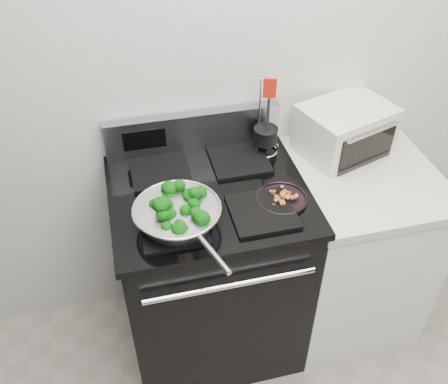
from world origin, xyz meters
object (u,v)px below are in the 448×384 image
object	(u,v)px
skillet	(178,214)
gas_range	(211,268)
utensil_holder	(265,139)
toaster_oven	(345,129)
bacon_plate	(282,197)

from	to	relation	value
skillet	gas_range	bearing A→B (deg)	28.71
skillet	utensil_holder	size ratio (longest dim) A/B	1.38
skillet	toaster_oven	xyz separation A→B (m)	(0.80, 0.34, 0.03)
gas_range	toaster_oven	size ratio (longest dim) A/B	2.54
bacon_plate	toaster_oven	world-z (taller)	toaster_oven
gas_range	skillet	world-z (taller)	gas_range
gas_range	bacon_plate	xyz separation A→B (m)	(0.26, -0.12, 0.48)
gas_range	bacon_plate	bearing A→B (deg)	-24.33
skillet	utensil_holder	world-z (taller)	utensil_holder
gas_range	utensil_holder	world-z (taller)	utensil_holder
toaster_oven	gas_range	bearing A→B (deg)	177.41
skillet	utensil_holder	bearing A→B (deg)	21.10
bacon_plate	toaster_oven	distance (m)	0.49
utensil_holder	bacon_plate	bearing A→B (deg)	-75.93
skillet	toaster_oven	bearing A→B (deg)	4.64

